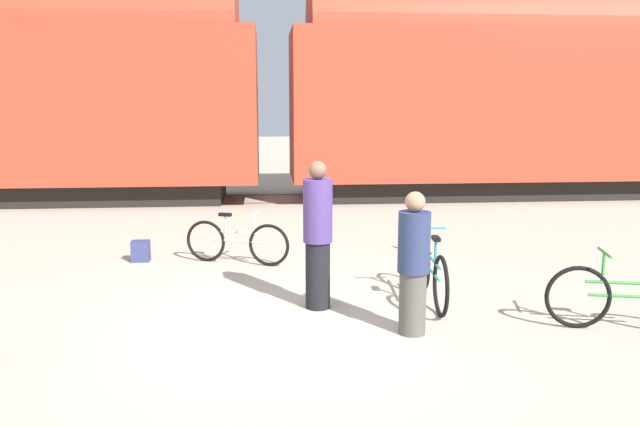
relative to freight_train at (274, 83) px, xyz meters
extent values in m
plane|color=#B2A893|center=(0.00, -9.40, -3.02)|extent=(80.00, 80.00, 0.00)
cube|color=black|center=(-6.21, 0.00, -2.75)|extent=(9.70, 2.17, 0.55)
cube|color=#9E3823|center=(-6.21, 0.00, -0.58)|extent=(11.55, 2.89, 3.79)
cylinder|color=#9E3823|center=(-6.21, 0.00, 1.31)|extent=(10.62, 2.74, 2.74)
cube|color=black|center=(6.21, 0.00, -2.75)|extent=(9.70, 2.17, 0.55)
cube|color=#9E3823|center=(6.21, 0.00, -0.58)|extent=(11.55, 2.89, 3.79)
cylinder|color=#9E3823|center=(6.21, 0.00, 1.31)|extent=(10.62, 2.74, 2.74)
cube|color=#4C4238|center=(0.00, -0.72, -3.02)|extent=(60.81, 0.07, 0.01)
cube|color=#4C4238|center=(0.00, 0.72, -3.02)|extent=(60.81, 0.07, 0.01)
torus|color=black|center=(1.88, -8.31, -2.65)|extent=(0.10, 0.75, 0.74)
torus|color=black|center=(1.82, -9.40, -2.65)|extent=(0.10, 0.75, 0.74)
cylinder|color=teal|center=(1.85, -8.86, -2.46)|extent=(0.09, 0.96, 0.04)
cylinder|color=teal|center=(1.85, -8.86, -2.62)|extent=(0.09, 0.87, 0.04)
cylinder|color=teal|center=(1.84, -9.05, -2.31)|extent=(0.04, 0.04, 0.31)
cube|color=black|center=(1.84, -9.05, -2.15)|extent=(0.09, 0.20, 0.05)
cylinder|color=teal|center=(1.87, -8.56, -2.29)|extent=(0.04, 0.04, 0.35)
cylinder|color=teal|center=(1.87, -8.56, -2.11)|extent=(0.46, 0.06, 0.03)
torus|color=black|center=(3.25, -9.92, -2.66)|extent=(0.72, 0.22, 0.73)
cylinder|color=#338C38|center=(3.78, -10.05, -2.47)|extent=(0.94, 0.26, 0.04)
cylinder|color=#338C38|center=(3.78, -10.05, -2.63)|extent=(0.86, 0.24, 0.04)
cylinder|color=#338C38|center=(3.48, -9.98, -2.31)|extent=(0.04, 0.04, 0.34)
cylinder|color=#338C38|center=(3.48, -9.98, -2.14)|extent=(0.14, 0.46, 0.03)
torus|color=black|center=(-0.21, -6.89, -2.69)|extent=(0.64, 0.28, 0.67)
torus|color=black|center=(-1.22, -6.50, -2.69)|extent=(0.64, 0.28, 0.67)
cylinder|color=silver|center=(-0.72, -6.69, -2.52)|extent=(0.90, 0.37, 0.04)
cylinder|color=silver|center=(-0.72, -6.69, -2.66)|extent=(0.82, 0.34, 0.04)
cylinder|color=silver|center=(-0.89, -6.63, -2.38)|extent=(0.04, 0.04, 0.28)
cube|color=black|center=(-0.89, -6.63, -2.24)|extent=(0.22, 0.15, 0.05)
cylinder|color=silver|center=(-0.44, -6.80, -2.37)|extent=(0.04, 0.04, 0.31)
cylinder|color=silver|center=(-0.44, -6.80, -2.21)|extent=(0.19, 0.44, 0.03)
cylinder|color=#514C47|center=(1.35, -9.92, -2.67)|extent=(0.30, 0.30, 0.70)
cylinder|color=navy|center=(1.35, -9.92, -1.99)|extent=(0.35, 0.35, 0.67)
sphere|color=#A37556|center=(1.35, -9.92, -1.54)|extent=(0.22, 0.22, 0.22)
cylinder|color=black|center=(0.38, -8.95, -2.60)|extent=(0.31, 0.31, 0.84)
cylinder|color=#473370|center=(0.38, -8.95, -1.80)|extent=(0.36, 0.36, 0.77)
sphere|color=brown|center=(0.38, -8.95, -1.30)|extent=(0.22, 0.22, 0.22)
cube|color=navy|center=(-2.27, -6.42, -2.85)|extent=(0.28, 0.20, 0.34)
cube|color=black|center=(2.32, -6.19, -3.01)|extent=(0.40, 0.40, 0.03)
cone|color=orange|center=(2.32, -6.19, -2.75)|extent=(0.32, 0.32, 0.55)
camera|label=1|loc=(-0.24, -16.39, -0.50)|focal=35.00mm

